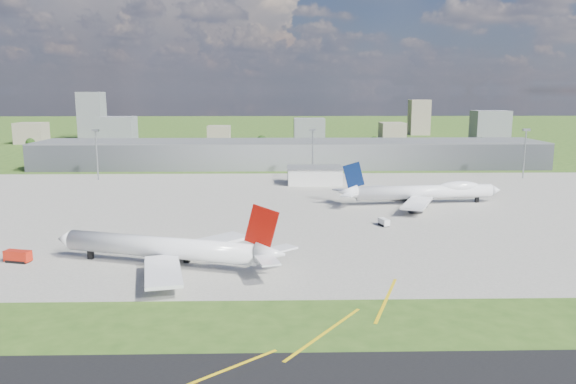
{
  "coord_description": "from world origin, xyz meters",
  "views": [
    {
      "loc": [
        -9.31,
        -171.18,
        45.05
      ],
      "look_at": [
        -4.66,
        28.23,
        9.0
      ],
      "focal_mm": 35.0,
      "sensor_mm": 36.0,
      "label": 1
    }
  ],
  "objects_px": {
    "fire_truck": "(18,257)",
    "van_white_near": "(384,222)",
    "airliner_red_twin": "(169,249)",
    "airliner_blue_quad": "(424,192)",
    "tug_yellow": "(261,239)"
  },
  "relations": [
    {
      "from": "fire_truck",
      "to": "van_white_near",
      "type": "xyz_separation_m",
      "value": [
        105.24,
        38.38,
        -0.34
      ]
    },
    {
      "from": "airliner_red_twin",
      "to": "fire_truck",
      "type": "height_order",
      "value": "airliner_red_twin"
    },
    {
      "from": "airliner_blue_quad",
      "to": "tug_yellow",
      "type": "xyz_separation_m",
      "value": [
        -64.26,
        -56.04,
        -4.06
      ]
    },
    {
      "from": "fire_truck",
      "to": "tug_yellow",
      "type": "xyz_separation_m",
      "value": [
        64.35,
        19.24,
        -0.73
      ]
    },
    {
      "from": "fire_truck",
      "to": "tug_yellow",
      "type": "distance_m",
      "value": 67.17
    },
    {
      "from": "fire_truck",
      "to": "airliner_blue_quad",
      "type": "bearing_deg",
      "value": 44.73
    },
    {
      "from": "airliner_red_twin",
      "to": "airliner_blue_quad",
      "type": "relative_size",
      "value": 0.94
    },
    {
      "from": "fire_truck",
      "to": "van_white_near",
      "type": "distance_m",
      "value": 112.02
    },
    {
      "from": "airliner_red_twin",
      "to": "fire_truck",
      "type": "xyz_separation_m",
      "value": [
        -40.9,
        4.43,
        -3.18
      ]
    },
    {
      "from": "fire_truck",
      "to": "tug_yellow",
      "type": "bearing_deg",
      "value": 31.04
    },
    {
      "from": "airliner_blue_quad",
      "to": "fire_truck",
      "type": "distance_m",
      "value": 149.05
    },
    {
      "from": "tug_yellow",
      "to": "van_white_near",
      "type": "bearing_deg",
      "value": 5.92
    },
    {
      "from": "fire_truck",
      "to": "van_white_near",
      "type": "height_order",
      "value": "fire_truck"
    },
    {
      "from": "van_white_near",
      "to": "airliner_red_twin",
      "type": "bearing_deg",
      "value": 105.83
    },
    {
      "from": "airliner_red_twin",
      "to": "airliner_blue_quad",
      "type": "height_order",
      "value": "airliner_red_twin"
    }
  ]
}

